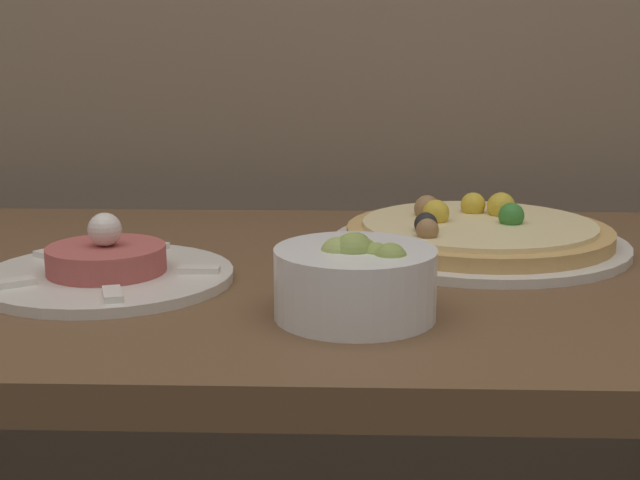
{
  "coord_description": "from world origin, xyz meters",
  "views": [
    {
      "loc": [
        0.07,
        -0.57,
        1.02
      ],
      "look_at": [
        0.04,
        0.28,
        0.82
      ],
      "focal_mm": 50.0,
      "sensor_mm": 36.0,
      "label": 1
    }
  ],
  "objects": [
    {
      "name": "tartare_plate",
      "position": [
        -0.16,
        0.26,
        0.8
      ],
      "size": [
        0.25,
        0.25,
        0.07
      ],
      "color": "silver",
      "rests_on": "dining_table"
    },
    {
      "name": "small_bowl",
      "position": [
        0.08,
        0.16,
        0.82
      ],
      "size": [
        0.14,
        0.14,
        0.07
      ],
      "color": "white",
      "rests_on": "dining_table"
    },
    {
      "name": "dining_table",
      "position": [
        0.0,
        0.32,
        0.66
      ],
      "size": [
        1.4,
        0.63,
        0.78
      ],
      "color": "brown",
      "rests_on": "ground_plane"
    },
    {
      "name": "pizza_plate",
      "position": [
        0.22,
        0.41,
        0.8
      ],
      "size": [
        0.33,
        0.33,
        0.06
      ],
      "color": "silver",
      "rests_on": "dining_table"
    }
  ]
}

